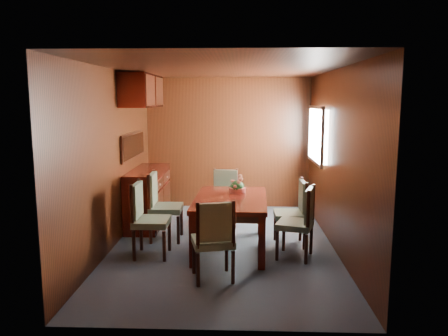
{
  "coord_description": "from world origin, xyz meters",
  "views": [
    {
      "loc": [
        0.23,
        -5.8,
        2.0
      ],
      "look_at": [
        0.0,
        0.23,
        1.05
      ],
      "focal_mm": 35.0,
      "sensor_mm": 36.0,
      "label": 1
    }
  ],
  "objects_px": {
    "chair_left_near": "(146,215)",
    "chair_right_near": "(301,219)",
    "dining_table": "(231,205)",
    "sideboard": "(148,197)",
    "flower_centerpiece": "(237,184)",
    "chair_head": "(214,236)"
  },
  "relations": [
    {
      "from": "chair_left_near",
      "to": "chair_right_near",
      "type": "distance_m",
      "value": 1.97
    },
    {
      "from": "sideboard",
      "to": "chair_left_near",
      "type": "xyz_separation_m",
      "value": [
        0.27,
        -1.43,
        0.09
      ]
    },
    {
      "from": "chair_right_near",
      "to": "flower_centerpiece",
      "type": "bearing_deg",
      "value": 70.1
    },
    {
      "from": "chair_left_near",
      "to": "flower_centerpiece",
      "type": "xyz_separation_m",
      "value": [
        1.16,
        0.62,
        0.29
      ]
    },
    {
      "from": "flower_centerpiece",
      "to": "chair_left_near",
      "type": "bearing_deg",
      "value": -152.07
    },
    {
      "from": "chair_left_near",
      "to": "chair_right_near",
      "type": "relative_size",
      "value": 1.05
    },
    {
      "from": "dining_table",
      "to": "chair_left_near",
      "type": "distance_m",
      "value": 1.12
    },
    {
      "from": "sideboard",
      "to": "dining_table",
      "type": "xyz_separation_m",
      "value": [
        1.35,
        -1.13,
        0.16
      ]
    },
    {
      "from": "sideboard",
      "to": "flower_centerpiece",
      "type": "distance_m",
      "value": 1.7
    },
    {
      "from": "dining_table",
      "to": "chair_left_near",
      "type": "bearing_deg",
      "value": -162.24
    },
    {
      "from": "sideboard",
      "to": "flower_centerpiece",
      "type": "bearing_deg",
      "value": -29.5
    },
    {
      "from": "dining_table",
      "to": "flower_centerpiece",
      "type": "distance_m",
      "value": 0.39
    },
    {
      "from": "chair_head",
      "to": "flower_centerpiece",
      "type": "bearing_deg",
      "value": 66.87
    },
    {
      "from": "chair_right_near",
      "to": "chair_head",
      "type": "xyz_separation_m",
      "value": [
        -1.05,
        -0.76,
        0.0
      ]
    },
    {
      "from": "chair_head",
      "to": "chair_left_near",
      "type": "bearing_deg",
      "value": 126.87
    },
    {
      "from": "dining_table",
      "to": "chair_head",
      "type": "height_order",
      "value": "chair_head"
    },
    {
      "from": "chair_head",
      "to": "flower_centerpiece",
      "type": "xyz_separation_m",
      "value": [
        0.25,
        1.39,
        0.31
      ]
    },
    {
      "from": "chair_left_near",
      "to": "chair_head",
      "type": "distance_m",
      "value": 1.2
    },
    {
      "from": "chair_right_near",
      "to": "dining_table",
      "type": "bearing_deg",
      "value": 88.72
    },
    {
      "from": "dining_table",
      "to": "flower_centerpiece",
      "type": "relative_size",
      "value": 6.26
    },
    {
      "from": "dining_table",
      "to": "chair_right_near",
      "type": "bearing_deg",
      "value": -17.17
    },
    {
      "from": "chair_right_near",
      "to": "chair_head",
      "type": "relative_size",
      "value": 0.99
    }
  ]
}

